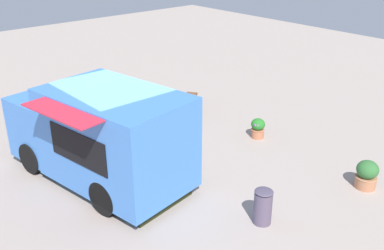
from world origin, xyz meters
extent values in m
plane|color=#A5958B|center=(0.00, 0.00, 0.00)|extent=(40.00, 40.00, 0.00)
cube|color=#417DD4|center=(-0.46, 0.46, 1.36)|extent=(3.81, 2.71, 2.26)
cube|color=#417DD4|center=(2.01, 0.85, 1.06)|extent=(1.81, 2.31, 1.65)
cube|color=black|center=(2.74, 0.97, 1.35)|extent=(0.30, 1.74, 0.63)
cube|color=black|center=(-0.63, 1.56, 1.49)|extent=(1.91, 0.32, 0.79)
cube|color=red|center=(-0.68, 1.84, 2.45)|extent=(2.17, 0.92, 0.03)
cube|color=black|center=(0.28, 0.58, 0.11)|extent=(4.98, 2.47, 0.23)
cylinder|color=black|center=(1.97, -0.15, 0.42)|extent=(0.86, 0.35, 0.83)
cylinder|color=black|center=(1.66, 1.80, 0.42)|extent=(0.86, 0.35, 0.83)
cylinder|color=black|center=(-0.92, -0.61, 0.42)|extent=(0.86, 0.35, 0.83)
cylinder|color=black|center=(-1.23, 1.34, 0.42)|extent=(0.86, 0.35, 0.83)
cylinder|color=#B86B49|center=(-0.86, -4.30, 0.14)|extent=(0.39, 0.39, 0.28)
torus|color=#B96943|center=(-0.86, -4.30, 0.27)|extent=(0.42, 0.42, 0.04)
ellipsoid|color=#287727|center=(-0.86, -4.30, 0.44)|extent=(0.43, 0.43, 0.36)
sphere|color=#B24CAE|center=(-0.72, -4.27, 0.54)|extent=(0.06, 0.06, 0.06)
sphere|color=#B243C4|center=(-0.97, -4.16, 0.48)|extent=(0.08, 0.08, 0.08)
sphere|color=#B642AB|center=(-0.79, -4.42, 0.54)|extent=(0.06, 0.06, 0.06)
sphere|color=#B444A9|center=(-0.84, -4.46, 0.51)|extent=(0.08, 0.08, 0.08)
sphere|color=#9F4EC0|center=(-0.90, -4.13, 0.48)|extent=(0.09, 0.09, 0.09)
cylinder|color=#B1704E|center=(-4.55, -4.12, 0.15)|extent=(0.51, 0.51, 0.30)
torus|color=#B47550|center=(-4.55, -4.12, 0.29)|extent=(0.54, 0.54, 0.04)
ellipsoid|color=#316831|center=(-4.55, -4.12, 0.51)|extent=(0.54, 0.54, 0.46)
sphere|color=#D43F97|center=(-4.75, -4.18, 0.59)|extent=(0.07, 0.07, 0.07)
sphere|color=#E33F9D|center=(-4.37, -4.08, 0.63)|extent=(0.07, 0.07, 0.07)
sphere|color=#E1448E|center=(-4.42, -3.95, 0.58)|extent=(0.07, 0.07, 0.07)
sphere|color=#D92B82|center=(-4.42, -3.94, 0.57)|extent=(0.06, 0.06, 0.06)
cube|color=brown|center=(2.08, -3.90, 0.45)|extent=(1.35, 1.73, 0.06)
cube|color=#233337|center=(2.49, -4.50, 0.21)|extent=(0.33, 0.26, 0.42)
cube|color=#233337|center=(1.67, -3.30, 0.21)|extent=(0.33, 0.26, 0.42)
cylinder|color=#55495E|center=(-3.80, -1.07, 0.38)|extent=(0.40, 0.40, 0.75)
ellipsoid|color=#4B4356|center=(-3.80, -1.07, 0.79)|extent=(0.41, 0.41, 0.09)
camera|label=1|loc=(-8.82, 5.40, 5.93)|focal=41.40mm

